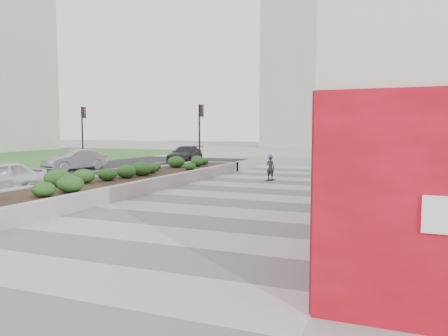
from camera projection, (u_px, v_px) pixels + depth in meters
The scene contains 11 objects.
ground at pixel (164, 237), 10.16m from camera, with size 160.00×160.00×0.00m, color gray.
walkway at pixel (215, 214), 12.93m from camera, with size 8.00×36.00×0.01m, color #A8A8AD.
planter at pixel (133, 179), 18.64m from camera, with size 3.00×18.00×0.90m.
street at pixel (19, 182), 21.10m from camera, with size 10.00×40.00×0.00m, color black.
traffic_signal_near at pixel (200, 126), 28.78m from camera, with size 0.33×0.28×4.20m.
traffic_signal_far at pixel (83, 126), 31.75m from camera, with size 0.33×0.28×4.20m.
distant_bldg_north_l at pixel (326, 77), 61.96m from camera, with size 16.00×12.00×20.00m, color #ADAAA3.
manhole_cover at pixel (230, 215), 12.74m from camera, with size 0.44×0.44×0.01m, color #595654.
skateboarder at pixel (270, 167), 21.31m from camera, with size 0.46×0.75×1.30m.
car_silver at pixel (75, 160), 27.12m from camera, with size 1.36×3.89×1.28m, color #94969B.
car_dark at pixel (185, 154), 33.59m from camera, with size 1.75×4.31×1.25m, color black.
Camera 1 is at (5.03, -8.73, 2.50)m, focal length 35.00 mm.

